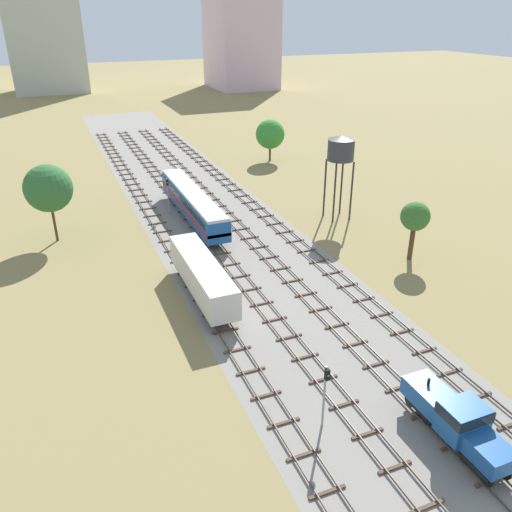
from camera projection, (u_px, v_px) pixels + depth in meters
name	position (u px, v px, depth m)	size (l,w,h in m)	color
ground_plane	(222.00, 231.00, 65.37)	(480.00, 480.00, 0.00)	olive
ballast_bed	(222.00, 231.00, 65.37)	(18.20, 176.00, 0.01)	gray
track_far_left	(165.00, 236.00, 63.71)	(2.40, 126.00, 0.29)	#47382D
track_left	(202.00, 230.00, 65.33)	(2.40, 126.00, 0.29)	#47382D
track_centre_left	(237.00, 225.00, 66.95)	(2.40, 126.00, 0.29)	#47382D
track_centre	(270.00, 219.00, 68.58)	(2.40, 126.00, 0.29)	#47382D
shunter_loco_centre_left_nearest	(457.00, 418.00, 32.67)	(2.74, 8.46, 3.10)	#194C8C
freight_boxcar_far_left_near	(202.00, 275.00, 49.40)	(2.87, 14.00, 3.60)	beige
passenger_coach_left_mid	(193.00, 202.00, 67.48)	(2.96, 22.00, 3.80)	#194C8C
water_tower	(341.00, 150.00, 65.59)	(3.57, 3.57, 11.09)	#2D2826
signal_post_nearest	(325.00, 389.00, 33.49)	(0.28, 0.47, 4.92)	gray
signal_post_near	(168.00, 192.00, 69.47)	(0.28, 0.47, 5.02)	gray
lineside_tree_0	(48.00, 188.00, 59.80)	(5.57, 5.57, 9.43)	#4C331E
lineside_tree_1	(415.00, 217.00, 55.96)	(3.21, 3.21, 6.74)	#4C331E
lineside_tree_2	(270.00, 134.00, 93.60)	(5.27, 5.27, 7.53)	#4C331E
skyline_tower_1	(40.00, 9.00, 163.82)	(23.05, 18.36, 50.69)	#B6BDAA
skyline_tower_2	(241.00, 37.00, 177.26)	(20.01, 24.75, 33.41)	silver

